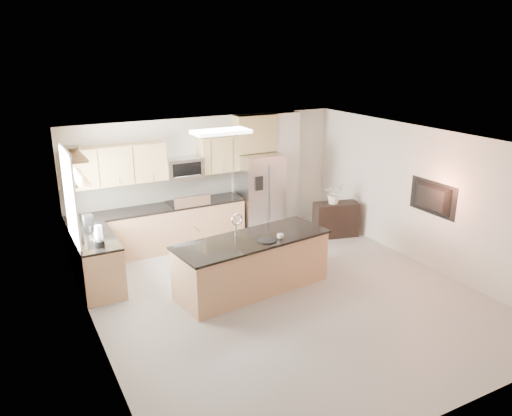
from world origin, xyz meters
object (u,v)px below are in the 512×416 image
blender (99,238)px  television (429,198)px  island (252,264)px  credenza (336,220)px  kettle (97,231)px  flower_vase (334,188)px  platter (266,240)px  bowl (70,148)px  microwave (184,168)px  coffee_maker (89,224)px  range (188,223)px  refrigerator (259,194)px  cup (280,236)px

blender → television: television is taller
island → credenza: size_ratio=2.93×
blender → kettle: blender is taller
credenza → flower_vase: (-0.07, 0.01, 0.72)m
platter → bowl: bearing=144.4°
microwave → island: microwave is taller
microwave → blender: bearing=-140.7°
credenza → television: 2.35m
kettle → coffee_maker: coffee_maker is taller
flower_vase → microwave: bearing=158.6°
credenza → kettle: kettle is taller
credenza → range: bearing=175.3°
blender → refrigerator: bearing=22.2°
microwave → coffee_maker: microwave is taller
range → blender: 2.67m
kettle → island: bearing=-29.6°
range → credenza: size_ratio=1.20×
microwave → blender: size_ratio=2.07×
kettle → credenza: bearing=0.8°
range → refrigerator: bearing=-1.6°
microwave → platter: microwave is taller
blender → flower_vase: flower_vase is taller
island → coffee_maker: 2.91m
platter → kettle: 2.85m
platter → television: bearing=-9.3°
range → coffee_maker: size_ratio=3.78×
microwave → platter: 2.85m
island → platter: size_ratio=8.64×
platter → blender: 2.69m
microwave → kettle: bearing=-148.6°
kettle → flower_vase: size_ratio=0.38×
microwave → cup: bearing=-76.7°
credenza → flower_vase: size_ratio=1.40×
coffee_maker → bowl: (-0.16, 0.07, 1.32)m
coffee_maker → refrigerator: bearing=11.1°
refrigerator → blender: size_ratio=4.84×
cup → flower_vase: bearing=35.1°
blender → credenza: bearing=6.0°
island → microwave: bearing=88.6°
range → platter: bearing=-81.2°
range → kettle: size_ratio=4.41×
cup → television: television is taller
refrigerator → credenza: bearing=-36.3°
range → flower_vase: size_ratio=1.69×
platter → blender: blender is taller
credenza → television: television is taller
microwave → television: size_ratio=0.71×
flower_vase → television: size_ratio=0.63×
island → blender: size_ratio=7.55×
television → range: bearing=48.4°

